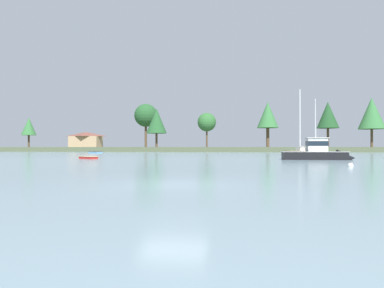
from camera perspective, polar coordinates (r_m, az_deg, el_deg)
The scene contains 16 objects.
ground_plane at distance 13.52m, azimuth -2.94°, elevation -6.36°, with size 433.81×433.81×0.00m, color gray.
far_shore_bank at distance 119.56m, azimuth 6.85°, elevation -0.78°, with size 195.22×53.64×1.25m, color #4C563D.
dinghy_red at distance 43.14m, azimuth -16.02°, elevation -2.11°, with size 2.74×2.35×0.40m.
sailboat_wood at distance 56.02m, azimuth 16.92°, elevation -1.59°, with size 4.23×8.50×10.51m.
sailboat_grey at distance 75.82m, azimuth 18.72°, elevation -1.27°, with size 2.78×7.99×11.26m.
dinghy_skyblue at distance 78.62m, azimuth -14.96°, elevation -1.32°, with size 3.58×3.13×0.55m.
cruiser_black at distance 40.98m, azimuth 19.62°, elevation -1.62°, with size 7.62×2.18×4.02m.
mooring_buoy_white at distance 27.61m, azimuth 23.70°, elevation -3.14°, with size 0.38×0.38×0.44m.
shore_tree_center_right at distance 98.64m, azimuth -5.61°, elevation 3.63°, with size 5.55×5.55×10.53m.
shore_tree_far_right at distance 104.77m, azimuth 26.45°, elevation 4.33°, with size 6.67×6.67×12.85m.
shore_tree_far_left at distance 108.44m, azimuth 20.62°, elevation 4.27°, with size 6.05×6.05×12.72m.
shore_tree_left_mid at distance 104.20m, azimuth 11.84°, elevation 4.45°, with size 5.98×5.98×12.74m.
shore_tree_inland_a at distance 99.47m, azimuth 2.34°, elevation 3.44°, with size 5.11×5.11×9.42m.
shore_tree_left at distance 120.25m, azimuth -7.29°, elevation 4.47°, with size 7.56×7.56×14.23m.
shore_tree_center_left at distance 126.43m, azimuth -24.32°, elevation 2.52°, with size 4.58×4.58×9.39m.
cottage_behind_trees at distance 138.85m, azimuth -16.39°, elevation 0.73°, with size 11.67×6.57×5.54m.
Camera 1 is at (2.57, -13.20, 1.40)m, focal length 33.85 mm.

